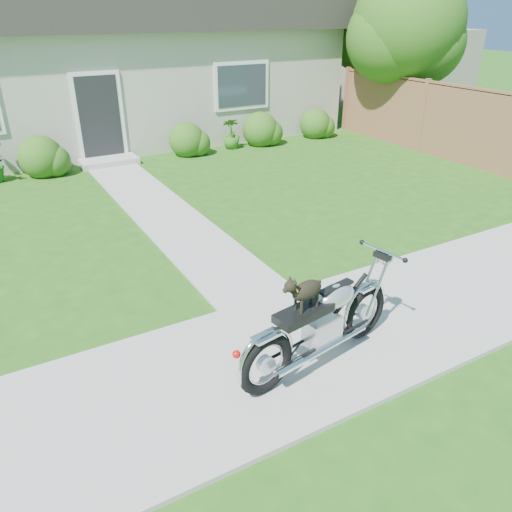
{
  "coord_description": "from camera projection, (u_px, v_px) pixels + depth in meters",
  "views": [
    {
      "loc": [
        -4.39,
        -3.86,
        3.54
      ],
      "look_at": [
        -1.6,
        1.0,
        0.75
      ],
      "focal_mm": 35.0,
      "sensor_mm": 36.0,
      "label": 1
    }
  ],
  "objects": [
    {
      "name": "tree_far",
      "position": [
        380.0,
        23.0,
        16.34
      ],
      "size": [
        3.15,
        3.15,
        4.83
      ],
      "color": "#3D2B1C",
      "rests_on": "ground"
    },
    {
      "name": "tree_near",
      "position": [
        412.0,
        29.0,
        13.76
      ],
      "size": [
        3.07,
        3.07,
        4.71
      ],
      "color": "#3D2B1C",
      "rests_on": "ground"
    },
    {
      "name": "motorcycle_with_dog",
      "position": [
        322.0,
        321.0,
        5.31
      ],
      "size": [
        2.21,
        0.7,
        1.18
      ],
      "rotation": [
        0.0,
        0.0,
        0.17
      ],
      "color": "black",
      "rests_on": "sidewalk"
    },
    {
      "name": "house",
      "position": [
        120.0,
        60.0,
        14.88
      ],
      "size": [
        12.6,
        7.03,
        4.5
      ],
      "color": "beige",
      "rests_on": "ground"
    },
    {
      "name": "walkway",
      "position": [
        159.0,
        209.0,
        9.74
      ],
      "size": [
        1.2,
        8.0,
        0.03
      ],
      "primitive_type": "cube",
      "color": "#9E9B93",
      "rests_on": "ground"
    },
    {
      "name": "potted_plant_right",
      "position": [
        231.0,
        133.0,
        13.84
      ],
      "size": [
        0.57,
        0.57,
        0.84
      ],
      "primitive_type": "imported",
      "rotation": [
        0.0,
        0.0,
        2.9
      ],
      "color": "#306D1E",
      "rests_on": "ground"
    },
    {
      "name": "shrub_row",
      "position": [
        166.0,
        142.0,
        12.95
      ],
      "size": [
        11.17,
        1.01,
        1.01
      ],
      "color": "#2E5917",
      "rests_on": "ground"
    },
    {
      "name": "sidewalk",
      "position": [
        400.0,
        308.0,
        6.52
      ],
      "size": [
        24.0,
        2.2,
        0.04
      ],
      "primitive_type": "cube",
      "color": "#9E9B93",
      "rests_on": "ground"
    },
    {
      "name": "fence",
      "position": [
        423.0,
        116.0,
        13.38
      ],
      "size": [
        0.12,
        6.62,
        1.9
      ],
      "color": "brown",
      "rests_on": "ground"
    },
    {
      "name": "ground",
      "position": [
        400.0,
        310.0,
        6.53
      ],
      "size": [
        80.0,
        80.0,
        0.0
      ],
      "primitive_type": "plane",
      "color": "#235114",
      "rests_on": "ground"
    }
  ]
}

